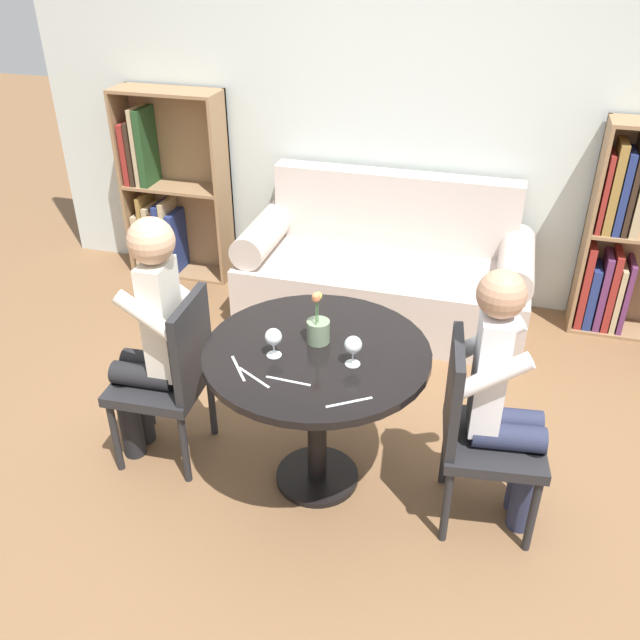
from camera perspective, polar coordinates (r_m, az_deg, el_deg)
name	(u,v)px	position (r m, az deg, el deg)	size (l,w,h in m)	color
ground_plane	(317,478)	(3.39, -0.23, -13.18)	(16.00, 16.00, 0.00)	brown
back_wall	(405,100)	(4.56, 7.20, 17.92)	(5.20, 0.05, 2.70)	silver
round_table	(317,376)	(3.00, -0.26, -4.74)	(0.99, 0.99, 0.75)	black
couch	(385,275)	(4.52, 5.46, 3.84)	(1.86, 0.80, 0.92)	beige
bookshelf_left	(166,196)	(5.17, -12.81, 10.15)	(0.76, 0.28, 1.36)	#93704C
bookshelf_right	(631,238)	(4.65, 24.74, 6.28)	(0.76, 0.28, 1.36)	#93704C
chair_left	(172,373)	(3.29, -12.33, -4.38)	(0.44, 0.44, 0.90)	#232326
chair_right	(478,428)	(2.98, 13.13, -8.82)	(0.47, 0.47, 0.90)	#232326
person_left	(150,337)	(3.22, -14.13, -1.43)	(0.43, 0.35, 1.28)	black
person_right	(505,400)	(2.90, 15.28, -6.50)	(0.44, 0.37, 1.23)	#282D47
wine_glass_left	(273,338)	(2.84, -3.95, -1.49)	(0.07, 0.07, 0.13)	white
wine_glass_right	(353,346)	(2.78, 2.81, -2.19)	(0.07, 0.07, 0.13)	white
flower_vase	(318,327)	(2.93, -0.17, -0.63)	(0.10, 0.10, 0.26)	gray
knife_left_setting	(288,381)	(2.73, -2.69, -5.15)	(0.19, 0.02, 0.00)	silver
fork_left_setting	(349,402)	(2.62, 2.48, -6.93)	(0.16, 0.11, 0.00)	silver
knife_right_setting	(238,368)	(2.82, -6.91, -4.06)	(0.12, 0.16, 0.00)	silver
fork_right_setting	(254,377)	(2.76, -5.60, -4.83)	(0.17, 0.11, 0.00)	silver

